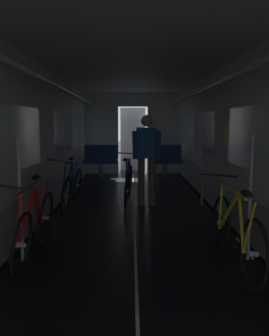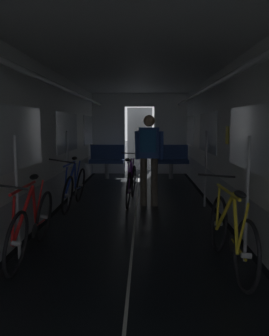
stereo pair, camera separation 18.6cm
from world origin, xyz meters
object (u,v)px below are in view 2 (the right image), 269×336
object	(u,v)px
bicycle_yellow	(230,233)
bicycle_blue	(74,187)
bench_seat_far_right	(171,158)
person_cyclist_aisle	(149,152)
bench_seat_far_left	(107,158)
bicycle_purple_in_aisle	(131,183)
bicycle_red	(32,224)

from	to	relation	value
bicycle_yellow	bicycle_blue	size ratio (longest dim) A/B	1.00
bench_seat_far_right	person_cyclist_aisle	size ratio (longest dim) A/B	0.58
bicycle_yellow	person_cyclist_aisle	bearing A→B (deg)	106.23
bicycle_yellow	bicycle_blue	distance (m)	3.44
bicycle_yellow	bicycle_blue	xyz separation A→B (m)	(-2.18, 2.65, -0.00)
bench_seat_far_left	bicycle_yellow	distance (m)	6.48
bench_seat_far_left	bicycle_purple_in_aisle	size ratio (longest dim) A/B	0.58
bicycle_blue	bicycle_purple_in_aisle	bearing A→B (deg)	23.02
bicycle_yellow	bicycle_purple_in_aisle	xyz separation A→B (m)	(-1.16, 3.09, 0.00)
bench_seat_far_right	bicycle_blue	distance (m)	4.07
bicycle_red	person_cyclist_aisle	distance (m)	2.95
bench_seat_far_right	bicycle_yellow	xyz separation A→B (m)	(0.16, -6.17, -0.18)
bench_seat_far_right	bicycle_purple_in_aisle	size ratio (longest dim) A/B	0.58
person_cyclist_aisle	bicycle_purple_in_aisle	world-z (taller)	person_cyclist_aisle
bench_seat_far_left	person_cyclist_aisle	xyz separation A→B (m)	(1.13, -3.36, 0.45)
bicycle_yellow	bicycle_blue	world-z (taller)	bicycle_blue
bicycle_yellow	bicycle_red	distance (m)	2.22
bench_seat_far_right	bicycle_yellow	bearing A→B (deg)	-88.56
bench_seat_far_right	bicycle_red	xyz separation A→B (m)	(-2.05, -5.89, -0.19)
bench_seat_far_right	bicycle_yellow	world-z (taller)	bench_seat_far_right
bicycle_blue	bench_seat_far_right	bearing A→B (deg)	60.07
bicycle_red	person_cyclist_aisle	bearing A→B (deg)	61.42
bench_seat_far_right	bicycle_purple_in_aisle	xyz separation A→B (m)	(-1.01, -3.09, -0.18)
bench_seat_far_right	bench_seat_far_left	bearing A→B (deg)	180.00
bench_seat_far_left	bench_seat_far_right	world-z (taller)	same
bicycle_red	bench_seat_far_left	bearing A→B (deg)	87.61
bench_seat_far_left	bicycle_purple_in_aisle	bearing A→B (deg)	-75.56
bench_seat_far_right	person_cyclist_aisle	distance (m)	3.45
bench_seat_far_right	bicycle_red	world-z (taller)	bicycle_red
bicycle_yellow	person_cyclist_aisle	xyz separation A→B (m)	(-0.82, 2.82, 0.63)
bench_seat_far_left	bicycle_yellow	size ratio (longest dim) A/B	0.58
bicycle_red	bicycle_purple_in_aisle	xyz separation A→B (m)	(1.04, 2.80, 0.00)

